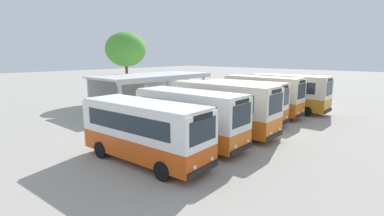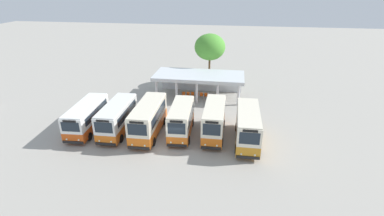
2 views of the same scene
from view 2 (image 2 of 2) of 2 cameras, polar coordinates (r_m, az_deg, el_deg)
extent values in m
plane|color=#A39E93|center=(29.48, -3.81, -7.55)|extent=(180.00, 180.00, 0.00)
cylinder|color=black|center=(32.01, -19.97, -5.42)|extent=(0.27, 0.91, 0.90)
cylinder|color=black|center=(33.00, -23.46, -5.11)|extent=(0.27, 0.91, 0.90)
cylinder|color=black|center=(35.68, -17.03, -1.89)|extent=(0.27, 0.91, 0.90)
cylinder|color=black|center=(36.57, -20.24, -1.71)|extent=(0.27, 0.91, 0.90)
cube|color=#D14C14|center=(34.08, -20.22, -2.77)|extent=(2.74, 7.48, 1.04)
cube|color=white|center=(33.54, -20.53, -0.77)|extent=(2.74, 7.48, 1.58)
cube|color=white|center=(33.22, -20.74, 0.57)|extent=(2.66, 7.25, 0.12)
cube|color=black|center=(31.37, -22.87, -6.40)|extent=(2.20, 0.23, 0.28)
cube|color=#1E2833|center=(30.62, -23.35, -3.53)|extent=(1.89, 0.16, 1.03)
cube|color=black|center=(30.36, -23.54, -2.49)|extent=(1.39, 0.13, 0.24)
cube|color=#1E2833|center=(33.13, -18.69, -0.71)|extent=(0.39, 5.87, 0.87)
cube|color=#1E2833|center=(34.11, -22.21, -0.54)|extent=(0.39, 5.87, 0.87)
sphere|color=#EAEACC|center=(30.95, -21.91, -6.00)|extent=(0.20, 0.20, 0.20)
sphere|color=#EAEACC|center=(31.53, -23.98, -5.79)|extent=(0.20, 0.20, 0.20)
cylinder|color=black|center=(30.68, -14.15, -5.97)|extent=(0.24, 0.91, 0.90)
cylinder|color=black|center=(31.50, -17.85, -5.61)|extent=(0.24, 0.91, 0.90)
cylinder|color=black|center=(34.33, -11.57, -2.33)|extent=(0.24, 0.91, 0.90)
cylinder|color=black|center=(35.07, -14.94, -2.10)|extent=(0.24, 0.91, 0.90)
cube|color=orange|center=(32.65, -14.65, -3.20)|extent=(2.45, 7.22, 1.04)
cube|color=silver|center=(32.05, -14.91, -0.95)|extent=(2.45, 7.22, 1.79)
cube|color=silver|center=(31.67, -15.09, 0.61)|extent=(2.38, 7.00, 0.12)
cube|color=black|center=(29.95, -17.05, -6.96)|extent=(2.16, 0.15, 0.28)
cube|color=#1E2833|center=(29.11, -17.45, -3.80)|extent=(1.86, 0.10, 1.16)
cube|color=black|center=(28.80, -17.62, -2.52)|extent=(1.36, 0.08, 0.24)
cube|color=#1E2833|center=(31.72, -12.97, -0.92)|extent=(0.19, 5.73, 0.98)
cube|color=#1E2833|center=(32.54, -16.70, -0.68)|extent=(0.19, 5.73, 0.98)
sphere|color=#EAEACC|center=(29.56, -16.00, -6.56)|extent=(0.20, 0.20, 0.20)
sphere|color=#EAEACC|center=(30.06, -18.20, -6.32)|extent=(0.20, 0.20, 0.20)
cylinder|color=black|center=(29.45, -7.76, -6.75)|extent=(0.24, 0.90, 0.90)
cylinder|color=black|center=(30.08, -11.90, -6.37)|extent=(0.24, 0.90, 0.90)
cylinder|color=black|center=(33.48, -5.68, -2.65)|extent=(0.24, 0.90, 0.90)
cylinder|color=black|center=(34.03, -9.36, -2.40)|extent=(0.24, 0.90, 0.90)
cube|color=orange|center=(31.48, -8.68, -3.59)|extent=(2.49, 7.70, 1.17)
cube|color=beige|center=(30.81, -8.85, -1.09)|extent=(2.49, 7.70, 1.86)
cube|color=beige|center=(30.41, -8.97, 0.61)|extent=(2.42, 7.47, 0.12)
cube|color=black|center=(28.51, -10.73, -7.93)|extent=(2.22, 0.15, 0.28)
cube|color=#1E2833|center=(27.55, -11.02, -4.32)|extent=(1.92, 0.09, 1.21)
cube|color=black|center=(27.20, -11.15, -2.91)|extent=(1.40, 0.08, 0.24)
cube|color=#1E2833|center=(30.58, -6.72, -1.05)|extent=(0.17, 6.12, 1.03)
cube|color=#1E2833|center=(31.21, -10.85, -0.80)|extent=(0.17, 6.12, 1.03)
sphere|color=#EAEACC|center=(28.17, -9.52, -7.51)|extent=(0.20, 0.20, 0.20)
sphere|color=#EAEACC|center=(28.55, -12.01, -7.26)|extent=(0.20, 0.20, 0.20)
cylinder|color=black|center=(29.44, -0.72, -6.52)|extent=(0.26, 0.91, 0.90)
cylinder|color=black|center=(29.72, -4.66, -6.29)|extent=(0.26, 0.91, 0.90)
cylinder|color=black|center=(32.93, 0.11, -2.99)|extent=(0.26, 0.91, 0.90)
cylinder|color=black|center=(33.18, -3.41, -2.82)|extent=(0.26, 0.91, 0.90)
cube|color=orange|center=(31.07, -2.16, -3.82)|extent=(2.46, 6.56, 1.04)
cube|color=beige|center=(30.42, -2.20, -1.42)|extent=(2.46, 6.56, 1.85)
cube|color=beige|center=(30.01, -2.23, 0.28)|extent=(2.39, 6.36, 0.12)
cube|color=black|center=(28.46, -3.08, -7.55)|extent=(2.04, 0.20, 0.28)
cube|color=#1E2833|center=(27.56, -3.15, -4.18)|extent=(1.76, 0.14, 1.20)
cube|color=black|center=(27.22, -3.19, -2.78)|extent=(1.29, 0.11, 0.24)
cube|color=#1E2833|center=(30.37, -0.19, -1.34)|extent=(0.29, 5.17, 1.02)
cube|color=#1E2833|center=(30.65, -4.14, -1.16)|extent=(0.29, 5.17, 1.02)
sphere|color=#EAEACC|center=(28.23, -1.90, -7.08)|extent=(0.20, 0.20, 0.20)
sphere|color=#EAEACC|center=(28.40, -4.27, -6.93)|extent=(0.20, 0.20, 0.20)
cylinder|color=black|center=(29.22, 6.04, -6.92)|extent=(0.23, 0.90, 0.90)
cylinder|color=black|center=(29.33, 2.11, -6.66)|extent=(0.23, 0.90, 0.90)
cylinder|color=black|center=(32.96, 6.41, -3.13)|extent=(0.23, 0.90, 0.90)
cylinder|color=black|center=(33.06, 2.94, -2.91)|extent=(0.23, 0.90, 0.90)
cube|color=orange|center=(30.87, 4.42, -3.96)|extent=(2.16, 6.92, 1.16)
cube|color=beige|center=(30.18, 4.51, -1.40)|extent=(2.16, 6.92, 1.89)
cube|color=beige|center=(29.77, 4.57, 0.34)|extent=(2.10, 6.71, 0.12)
cube|color=black|center=(28.08, 3.85, -8.06)|extent=(2.00, 0.12, 0.28)
cube|color=#1E2833|center=(27.10, 3.98, -4.39)|extent=(1.72, 0.07, 1.23)
cube|color=black|center=(26.74, 4.02, -2.93)|extent=(1.26, 0.06, 0.24)
cube|color=#1E2833|center=(30.21, 6.50, -1.36)|extent=(0.09, 5.52, 1.04)
cube|color=#1E2833|center=(30.33, 2.57, -1.12)|extent=(0.09, 5.52, 1.04)
sphere|color=#EAEACC|center=(27.90, 5.06, -7.58)|extent=(0.20, 0.20, 0.20)
sphere|color=#EAEACC|center=(27.96, 2.68, -7.42)|extent=(0.20, 0.20, 0.20)
cylinder|color=black|center=(28.48, 13.29, -8.39)|extent=(0.23, 0.90, 0.90)
cylinder|color=black|center=(28.34, 8.88, -8.17)|extent=(0.23, 0.90, 0.90)
cylinder|color=black|center=(32.48, 12.77, -4.05)|extent=(0.23, 0.90, 0.90)
cylinder|color=black|center=(32.35, 8.94, -3.84)|extent=(0.23, 0.90, 0.90)
cube|color=orange|center=(30.12, 11.04, -5.12)|extent=(2.32, 7.47, 1.17)
cube|color=beige|center=(29.42, 11.27, -2.54)|extent=(2.32, 7.47, 1.86)
cube|color=beige|center=(29.00, 11.43, -0.79)|extent=(2.25, 7.25, 0.12)
cube|color=black|center=(27.13, 11.19, -9.78)|extent=(2.15, 0.12, 0.28)
cube|color=#1E2833|center=(26.12, 11.54, -6.05)|extent=(1.86, 0.06, 1.21)
cube|color=black|center=(25.76, 11.68, -4.59)|extent=(1.36, 0.06, 0.24)
cube|color=#1E2833|center=(29.58, 13.44, -2.49)|extent=(0.08, 5.97, 1.02)
cube|color=#1E2833|center=(29.44, 9.09, -2.24)|extent=(0.08, 5.97, 1.02)
sphere|color=#EAEACC|center=(27.02, 12.58, -9.28)|extent=(0.20, 0.20, 0.20)
sphere|color=#EAEACC|center=(26.94, 9.90, -9.15)|extent=(0.20, 0.20, 0.20)
cylinder|color=silver|center=(40.19, -7.17, 3.73)|extent=(0.36, 0.36, 3.20)
cylinder|color=silver|center=(39.52, -3.16, 3.53)|extent=(0.36, 0.36, 3.20)
cylinder|color=silver|center=(39.05, 0.96, 3.31)|extent=(0.36, 0.36, 3.20)
cylinder|color=silver|center=(38.79, 5.16, 3.07)|extent=(0.36, 0.36, 3.20)
cylinder|color=silver|center=(38.73, 9.39, 2.80)|extent=(0.36, 0.36, 3.20)
cube|color=silver|center=(43.57, 1.85, 5.53)|extent=(12.26, 0.20, 3.20)
cube|color=silver|center=(40.67, 1.44, 6.69)|extent=(12.76, 5.74, 0.20)
cube|color=silver|center=(38.09, 0.87, 5.10)|extent=(12.76, 0.10, 0.28)
cylinder|color=slate|center=(41.00, -1.52, 2.27)|extent=(0.03, 0.03, 0.44)
cylinder|color=slate|center=(41.05, -2.01, 2.29)|extent=(0.03, 0.03, 0.44)
cylinder|color=slate|center=(41.32, -1.44, 2.45)|extent=(0.03, 0.03, 0.44)
cylinder|color=slate|center=(41.37, -1.92, 2.47)|extent=(0.03, 0.03, 0.44)
cube|color=#D85919|center=(41.10, -1.73, 2.68)|extent=(0.45, 0.45, 0.04)
cube|color=#D85919|center=(41.21, -1.68, 3.04)|extent=(0.44, 0.05, 0.40)
cylinder|color=slate|center=(40.96, -0.61, 2.26)|extent=(0.03, 0.03, 0.44)
cylinder|color=slate|center=(41.01, -1.09, 2.28)|extent=(0.03, 0.03, 0.44)
cylinder|color=slate|center=(41.28, -0.53, 2.43)|extent=(0.03, 0.03, 0.44)
cylinder|color=slate|center=(41.33, -1.02, 2.46)|extent=(0.03, 0.03, 0.44)
cube|color=#D85919|center=(41.06, -0.81, 2.67)|extent=(0.45, 0.45, 0.04)
cube|color=#D85919|center=(41.17, -0.77, 3.03)|extent=(0.44, 0.05, 0.40)
cylinder|color=slate|center=(40.91, 0.30, 2.23)|extent=(0.03, 0.03, 0.44)
cylinder|color=slate|center=(40.95, -0.19, 2.25)|extent=(0.03, 0.03, 0.44)
cylinder|color=slate|center=(41.23, 0.37, 2.41)|extent=(0.03, 0.03, 0.44)
cylinder|color=slate|center=(41.28, -0.12, 2.43)|extent=(0.03, 0.03, 0.44)
cube|color=#D85919|center=(41.00, 0.09, 2.64)|extent=(0.45, 0.45, 0.04)
cube|color=#D85919|center=(41.12, 0.13, 3.00)|extent=(0.44, 0.05, 0.40)
cylinder|color=slate|center=(40.83, 1.21, 2.18)|extent=(0.03, 0.03, 0.44)
cylinder|color=slate|center=(40.87, 0.72, 2.21)|extent=(0.03, 0.03, 0.44)
cylinder|color=slate|center=(41.16, 1.27, 2.36)|extent=(0.03, 0.03, 0.44)
cylinder|color=slate|center=(41.20, 0.78, 2.39)|extent=(0.03, 0.03, 0.44)
cube|color=#D85919|center=(40.93, 0.99, 2.60)|extent=(0.45, 0.45, 0.04)
cube|color=#D85919|center=(41.04, 1.03, 2.96)|extent=(0.44, 0.05, 0.40)
cylinder|color=slate|center=(40.74, 2.11, 2.12)|extent=(0.03, 0.03, 0.44)
cylinder|color=slate|center=(40.77, 1.62, 2.14)|extent=(0.03, 0.03, 0.44)
cylinder|color=slate|center=(41.06, 2.16, 2.30)|extent=(0.03, 0.03, 0.44)
cylinder|color=slate|center=(41.10, 1.67, 2.32)|extent=(0.03, 0.03, 0.44)
cube|color=#D85919|center=(40.83, 1.89, 2.53)|extent=(0.45, 0.45, 0.04)
cube|color=#D85919|center=(40.94, 1.93, 2.89)|extent=(0.44, 0.05, 0.40)
cylinder|color=slate|center=(40.64, 3.01, 2.04)|extent=(0.03, 0.03, 0.44)
cylinder|color=slate|center=(40.67, 2.52, 2.07)|extent=(0.03, 0.03, 0.44)
cylinder|color=slate|center=(40.97, 3.06, 2.23)|extent=(0.03, 0.03, 0.44)
cylinder|color=slate|center=(41.00, 2.57, 2.25)|extent=(0.03, 0.03, 0.44)
cube|color=#D85919|center=(40.73, 2.80, 2.46)|extent=(0.45, 0.45, 0.04)
cube|color=#D85919|center=(40.84, 2.83, 2.82)|extent=(0.44, 0.05, 0.40)
cylinder|color=brown|center=(46.51, 3.50, 7.41)|extent=(0.32, 0.32, 4.29)
ellipsoid|color=#4C9933|center=(45.54, 3.63, 12.19)|extent=(4.85, 4.85, 4.12)
camera|label=1|loc=(30.83, -45.95, -2.56)|focal=26.39mm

